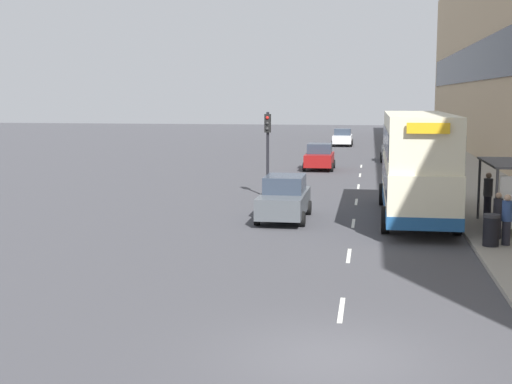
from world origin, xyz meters
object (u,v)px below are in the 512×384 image
at_px(double_decker_bus_near, 417,163).
at_px(pedestrian_at_shelter, 488,195).
at_px(car_1, 319,157).
at_px(car_2, 343,137).
at_px(litter_bin, 491,230).
at_px(traffic_light_far_kerb, 268,140).
at_px(pedestrian_2, 498,215).
at_px(car_0, 393,150).
at_px(pedestrian_3, 507,219).
at_px(car_3, 284,198).

xyz_separation_m(double_decker_bus_near, pedestrian_at_shelter, (2.84, 0.01, -1.21)).
distance_m(car_1, car_2, 23.73).
bearing_deg(litter_bin, traffic_light_far_kerb, 129.25).
bearing_deg(pedestrian_2, car_0, 94.92).
bearing_deg(car_2, pedestrian_3, 98.54).
distance_m(pedestrian_3, traffic_light_far_kerb, 14.42).
height_order(double_decker_bus_near, car_0, double_decker_bus_near).
relative_size(car_2, pedestrian_3, 2.65).
bearing_deg(car_0, traffic_light_far_kerb, -108.17).
distance_m(car_3, pedestrian_at_shelter, 8.19).
bearing_deg(pedestrian_2, car_2, 98.60).
bearing_deg(pedestrian_at_shelter, pedestrian_2, -94.62).
bearing_deg(double_decker_bus_near, car_2, 96.21).
bearing_deg(car_3, traffic_light_far_kerb, -75.74).
height_order(car_3, pedestrian_3, pedestrian_3).
xyz_separation_m(car_1, litter_bin, (7.34, -24.61, -0.21)).
bearing_deg(double_decker_bus_near, car_3, -169.41).
relative_size(double_decker_bus_near, traffic_light_far_kerb, 2.52).
bearing_deg(traffic_light_far_kerb, litter_bin, -50.75).
height_order(car_1, pedestrian_3, pedestrian_3).
relative_size(car_1, traffic_light_far_kerb, 0.92).
distance_m(car_3, litter_bin, 8.74).
relative_size(car_3, pedestrian_3, 2.70).
bearing_deg(traffic_light_far_kerb, pedestrian_2, -46.04).
distance_m(car_0, traffic_light_far_kerb, 21.73).
bearing_deg(car_0, pedestrian_at_shelter, -83.45).
bearing_deg(car_1, pedestrian_at_shelter, 113.20).
xyz_separation_m(car_1, pedestrian_3, (7.86, -24.39, 0.13)).
xyz_separation_m(pedestrian_at_shelter, pedestrian_2, (-0.36, -4.44, -0.11)).
height_order(car_3, pedestrian_2, car_3).
distance_m(double_decker_bus_near, traffic_light_far_kerb, 8.68).
bearing_deg(pedestrian_2, car_1, 108.35).
xyz_separation_m(car_3, pedestrian_at_shelter, (8.13, 1.00, 0.19)).
distance_m(car_0, pedestrian_3, 31.40).
xyz_separation_m(car_2, pedestrian_at_shelter, (7.48, -42.64, 0.22)).
distance_m(double_decker_bus_near, pedestrian_at_shelter, 3.09).
bearing_deg(double_decker_bus_near, pedestrian_3, -64.66).
bearing_deg(double_decker_bus_near, car_0, 90.28).
bearing_deg(double_decker_bus_near, litter_bin, -69.97).
bearing_deg(litter_bin, pedestrian_at_shelter, 82.37).
bearing_deg(litter_bin, car_3, 147.43).
height_order(pedestrian_at_shelter, litter_bin, pedestrian_at_shelter).
distance_m(car_2, litter_bin, 48.80).
relative_size(car_1, pedestrian_2, 2.42).
xyz_separation_m(car_2, car_3, (-0.65, -43.64, 0.03)).
height_order(car_0, pedestrian_at_shelter, pedestrian_at_shelter).
height_order(car_1, car_2, car_1).
height_order(car_0, car_3, car_0).
bearing_deg(car_3, double_decker_bus_near, -169.41).
bearing_deg(car_3, car_2, -90.85).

